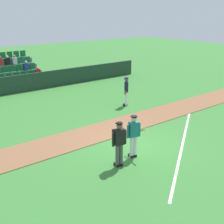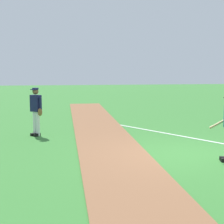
{
  "view_description": "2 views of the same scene",
  "coord_description": "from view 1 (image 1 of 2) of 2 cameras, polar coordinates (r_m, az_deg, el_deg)",
  "views": [
    {
      "loc": [
        -8.03,
        -8.8,
        5.58
      ],
      "look_at": [
        -0.15,
        1.28,
        1.18
      ],
      "focal_mm": 47.63,
      "sensor_mm": 36.0,
      "label": 1
    },
    {
      "loc": [
        -8.9,
        3.38,
        2.47
      ],
      "look_at": [
        0.12,
        2.09,
        1.27
      ],
      "focal_mm": 53.45,
      "sensor_mm": 36.0,
      "label": 2
    }
  ],
  "objects": [
    {
      "name": "dugout_fence",
      "position": [
        22.34,
        -16.07,
        5.43
      ],
      "size": [
        20.0,
        0.16,
        1.27
      ],
      "primitive_type": "cube",
      "color": "#1E3828",
      "rests_on": "ground"
    },
    {
      "name": "infield_dirt_path",
      "position": [
        14.57,
        -1.34,
        -3.49
      ],
      "size": [
        28.0,
        2.01,
        0.03
      ],
      "primitive_type": "cube",
      "color": "brown",
      "rests_on": "ground"
    },
    {
      "name": "umpire_home_plate",
      "position": [
        10.97,
        1.35,
        -5.71
      ],
      "size": [
        0.58,
        0.36,
        1.76
      ],
      "color": "#4C4C4C",
      "rests_on": "ground"
    },
    {
      "name": "ground_plane",
      "position": [
        13.15,
        3.95,
        -6.19
      ],
      "size": [
        80.0,
        80.0,
        0.0
      ],
      "primitive_type": "plane",
      "color": "#387A33"
    },
    {
      "name": "runner_navy_jersey",
      "position": [
        18.07,
        2.75,
        4.14
      ],
      "size": [
        0.56,
        0.5,
        1.76
      ],
      "color": "white",
      "rests_on": "ground"
    },
    {
      "name": "stadium_bleachers",
      "position": [
        24.42,
        -18.21,
        6.62
      ],
      "size": [
        3.9,
        3.8,
        2.7
      ],
      "color": "slate",
      "rests_on": "ground"
    },
    {
      "name": "batter_teal_jersey",
      "position": [
        11.67,
        4.19,
        -4.36
      ],
      "size": [
        0.61,
        0.8,
        1.76
      ],
      "color": "white",
      "rests_on": "ground"
    },
    {
      "name": "foul_line_chalk",
      "position": [
        14.88,
        13.91,
        -3.62
      ],
      "size": [
        9.98,
        6.83,
        0.01
      ],
      "primitive_type": "cube",
      "rotation": [
        0.0,
        0.0,
        0.6
      ],
      "color": "white",
      "rests_on": "ground"
    }
  ]
}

